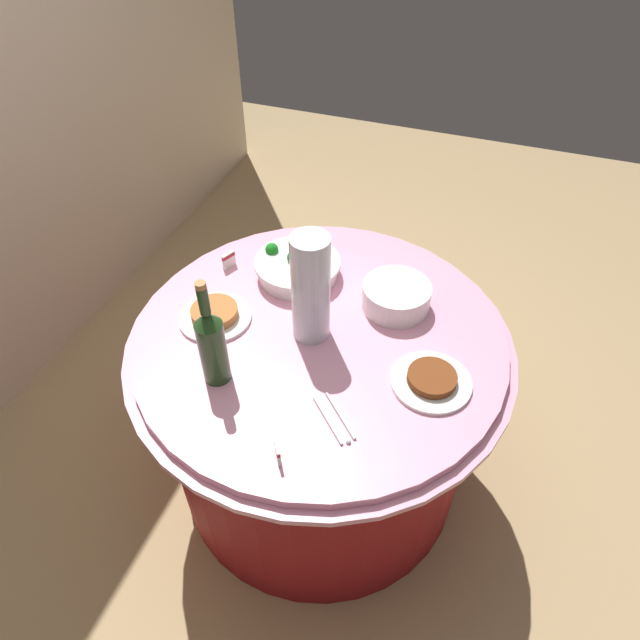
# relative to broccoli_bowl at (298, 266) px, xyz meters

# --- Properties ---
(ground_plane) EXTENTS (6.00, 6.00, 0.00)m
(ground_plane) POSITION_rel_broccoli_bowl_xyz_m (-0.22, -0.16, -0.78)
(ground_plane) COLOR tan
(buffet_table) EXTENTS (1.16, 1.16, 0.74)m
(buffet_table) POSITION_rel_broccoli_bowl_xyz_m (-0.22, -0.16, -0.40)
(buffet_table) COLOR maroon
(buffet_table) RESTS_ON ground_plane
(broccoli_bowl) EXTENTS (0.28, 0.28, 0.12)m
(broccoli_bowl) POSITION_rel_broccoli_bowl_xyz_m (0.00, 0.00, 0.00)
(broccoli_bowl) COLOR white
(broccoli_bowl) RESTS_ON buffet_table
(plate_stack) EXTENTS (0.21, 0.21, 0.08)m
(plate_stack) POSITION_rel_broccoli_bowl_xyz_m (-0.04, -0.34, 0.00)
(plate_stack) COLOR white
(plate_stack) RESTS_ON buffet_table
(wine_bottle) EXTENTS (0.07, 0.07, 0.34)m
(wine_bottle) POSITION_rel_broccoli_bowl_xyz_m (-0.48, 0.05, 0.09)
(wine_bottle) COLOR #24461E
(wine_bottle) RESTS_ON buffet_table
(decorative_fruit_vase) EXTENTS (0.11, 0.11, 0.34)m
(decorative_fruit_vase) POSITION_rel_broccoli_bowl_xyz_m (-0.23, -0.13, 0.11)
(decorative_fruit_vase) COLOR silver
(decorative_fruit_vase) RESTS_ON buffet_table
(serving_tongs) EXTENTS (0.14, 0.14, 0.01)m
(serving_tongs) POSITION_rel_broccoli_bowl_xyz_m (-0.51, -0.30, -0.03)
(serving_tongs) COLOR silver
(serving_tongs) RESTS_ON buffet_table
(food_plate_peanuts) EXTENTS (0.22, 0.22, 0.04)m
(food_plate_peanuts) POSITION_rel_broccoli_bowl_xyz_m (-0.28, 0.16, -0.02)
(food_plate_peanuts) COLOR white
(food_plate_peanuts) RESTS_ON buffet_table
(food_plate_stir_fry) EXTENTS (0.22, 0.22, 0.04)m
(food_plate_stir_fry) POSITION_rel_broccoli_bowl_xyz_m (-0.31, -0.51, -0.03)
(food_plate_stir_fry) COLOR white
(food_plate_stir_fry) RESTS_ON buffet_table
(label_placard_front) EXTENTS (0.05, 0.03, 0.05)m
(label_placard_front) POSITION_rel_broccoli_bowl_xyz_m (-0.04, 0.23, -0.01)
(label_placard_front) COLOR white
(label_placard_front) RESTS_ON buffet_table
(label_placard_mid) EXTENTS (0.05, 0.03, 0.05)m
(label_placard_mid) POSITION_rel_broccoli_bowl_xyz_m (-0.66, -0.21, -0.01)
(label_placard_mid) COLOR white
(label_placard_mid) RESTS_ON buffet_table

